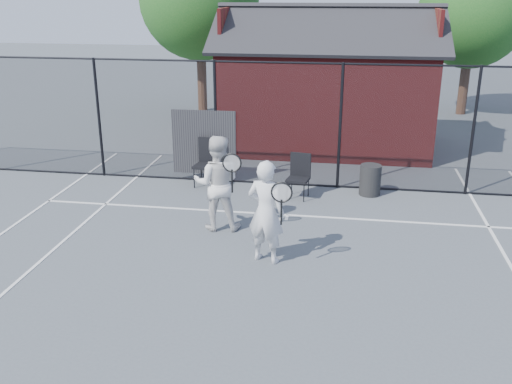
# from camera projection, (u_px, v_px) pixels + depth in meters

# --- Properties ---
(ground) EXTENTS (80.00, 80.00, 0.00)m
(ground) POSITION_uv_depth(u_px,v_px,m) (268.00, 282.00, 9.41)
(ground) COLOR #484F53
(ground) RESTS_ON ground
(court_lines) EXTENTS (11.02, 18.00, 0.01)m
(court_lines) POSITION_uv_depth(u_px,v_px,m) (256.00, 326.00, 8.18)
(court_lines) COLOR silver
(court_lines) RESTS_ON ground
(fence) EXTENTS (22.04, 3.00, 3.00)m
(fence) POSITION_uv_depth(u_px,v_px,m) (285.00, 127.00, 13.61)
(fence) COLOR black
(fence) RESTS_ON ground
(clubhouse) EXTENTS (6.50, 4.36, 4.19)m
(clubhouse) POSITION_uv_depth(u_px,v_px,m) (326.00, 93.00, 17.16)
(clubhouse) COLOR maroon
(clubhouse) RESTS_ON ground
(tree_right) EXTENTS (3.97, 3.97, 5.70)m
(tree_right) POSITION_uv_depth(u_px,v_px,m) (472.00, 14.00, 20.82)
(tree_right) COLOR #362415
(tree_right) RESTS_ON ground
(player_front) EXTENTS (0.88, 0.70, 1.86)m
(player_front) POSITION_uv_depth(u_px,v_px,m) (266.00, 212.00, 9.85)
(player_front) COLOR silver
(player_front) RESTS_ON ground
(player_back) EXTENTS (1.08, 0.85, 1.92)m
(player_back) POSITION_uv_depth(u_px,v_px,m) (217.00, 183.00, 11.23)
(player_back) COLOR silver
(player_back) RESTS_ON ground
(chair_left) EXTENTS (0.62, 0.64, 1.14)m
(chair_left) POSITION_uv_depth(u_px,v_px,m) (206.00, 164.00, 13.81)
(chair_left) COLOR black
(chair_left) RESTS_ON ground
(chair_right) EXTENTS (0.57, 0.58, 1.01)m
(chair_right) POSITION_uv_depth(u_px,v_px,m) (298.00, 177.00, 13.03)
(chair_right) COLOR black
(chair_right) RESTS_ON ground
(waste_bin) EXTENTS (0.53, 0.53, 0.72)m
(waste_bin) POSITION_uv_depth(u_px,v_px,m) (370.00, 180.00, 13.30)
(waste_bin) COLOR black
(waste_bin) RESTS_ON ground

